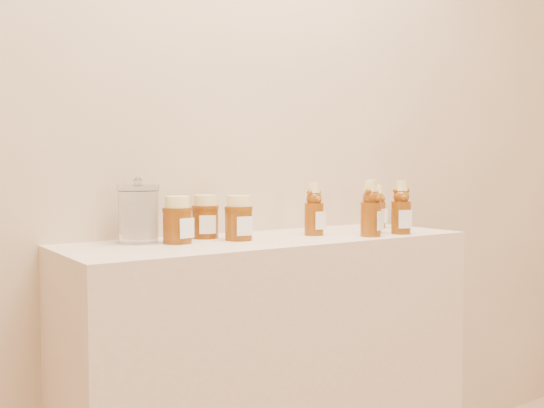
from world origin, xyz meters
TOP-DOWN VIEW (x-y plane):
  - wall_back at (0.00, 1.75)m, footprint 3.50×0.02m
  - display_table at (0.00, 1.55)m, footprint 1.20×0.40m
  - bear_bottle_back_left at (0.15, 1.54)m, footprint 0.07×0.07m
  - bear_bottle_back_mid at (0.33, 1.49)m, footprint 0.08×0.08m
  - bear_bottle_back_right at (0.47, 1.60)m, footprint 0.07×0.07m
  - bear_bottle_front_left at (0.26, 1.42)m, footprint 0.08×0.08m
  - bear_bottle_front_right at (0.39, 1.42)m, footprint 0.08×0.08m
  - honey_jar_left at (-0.28, 1.59)m, footprint 0.10×0.10m
  - honey_jar_back at (-0.16, 1.66)m, footprint 0.10×0.10m
  - honey_jar_front at (-0.11, 1.56)m, footprint 0.09×0.09m
  - glass_canister at (-0.37, 1.65)m, footprint 0.13×0.13m

SIDE VIEW (x-z plane):
  - display_table at x=0.00m, z-range 0.00..0.90m
  - honey_jar_back at x=-0.16m, z-range 0.90..1.02m
  - honey_jar_front at x=-0.11m, z-range 0.90..1.02m
  - honey_jar_left at x=-0.28m, z-range 0.90..1.03m
  - bear_bottle_back_right at x=0.47m, z-range 0.90..1.07m
  - glass_canister at x=-0.37m, z-range 0.90..1.07m
  - bear_bottle_back_left at x=0.15m, z-range 0.90..1.08m
  - bear_bottle_front_right at x=0.39m, z-range 0.90..1.09m
  - bear_bottle_front_left at x=0.26m, z-range 0.90..1.09m
  - bear_bottle_back_mid at x=0.33m, z-range 0.90..1.09m
  - wall_back at x=0.00m, z-range 0.00..2.70m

